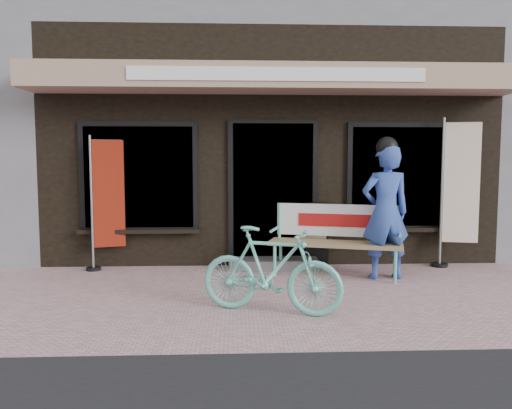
{
  "coord_description": "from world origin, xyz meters",
  "views": [
    {
      "loc": [
        -0.59,
        -5.51,
        1.61
      ],
      "look_at": [
        -0.31,
        0.7,
        1.05
      ],
      "focal_mm": 35.0,
      "sensor_mm": 36.0,
      "label": 1
    }
  ],
  "objects_px": {
    "bench": "(336,234)",
    "nobori_red": "(106,201)",
    "person": "(386,209)",
    "nobori_cream": "(458,191)",
    "bicycle": "(271,270)",
    "menu_stand": "(313,233)"
  },
  "relations": [
    {
      "from": "bench",
      "to": "nobori_red",
      "type": "xyz_separation_m",
      "value": [
        -3.28,
        0.49,
        0.44
      ]
    },
    {
      "from": "person",
      "to": "nobori_cream",
      "type": "distance_m",
      "value": 1.45
    },
    {
      "from": "bicycle",
      "to": "menu_stand",
      "type": "xyz_separation_m",
      "value": [
        0.82,
        2.35,
        0.04
      ]
    },
    {
      "from": "nobori_red",
      "to": "nobori_cream",
      "type": "relative_size",
      "value": 0.88
    },
    {
      "from": "bicycle",
      "to": "nobori_cream",
      "type": "bearing_deg",
      "value": -33.99
    },
    {
      "from": "person",
      "to": "nobori_red",
      "type": "height_order",
      "value": "nobori_red"
    },
    {
      "from": "nobori_red",
      "to": "menu_stand",
      "type": "relative_size",
      "value": 2.03
    },
    {
      "from": "person",
      "to": "menu_stand",
      "type": "distance_m",
      "value": 1.29
    },
    {
      "from": "nobori_red",
      "to": "menu_stand",
      "type": "height_order",
      "value": "nobori_red"
    },
    {
      "from": "bicycle",
      "to": "person",
      "type": "bearing_deg",
      "value": -28.17
    },
    {
      "from": "person",
      "to": "bicycle",
      "type": "height_order",
      "value": "person"
    },
    {
      "from": "bench",
      "to": "menu_stand",
      "type": "height_order",
      "value": "bench"
    },
    {
      "from": "nobori_cream",
      "to": "menu_stand",
      "type": "distance_m",
      "value": 2.23
    },
    {
      "from": "person",
      "to": "bicycle",
      "type": "relative_size",
      "value": 1.26
    },
    {
      "from": "nobori_red",
      "to": "menu_stand",
      "type": "bearing_deg",
      "value": -14.21
    },
    {
      "from": "bench",
      "to": "nobori_red",
      "type": "bearing_deg",
      "value": -171.28
    },
    {
      "from": "menu_stand",
      "to": "bench",
      "type": "bearing_deg",
      "value": -53.63
    },
    {
      "from": "bench",
      "to": "nobori_red",
      "type": "distance_m",
      "value": 3.35
    },
    {
      "from": "person",
      "to": "menu_stand",
      "type": "xyz_separation_m",
      "value": [
        -0.84,
        0.87,
        -0.45
      ]
    },
    {
      "from": "nobori_red",
      "to": "nobori_cream",
      "type": "bearing_deg",
      "value": -17.71
    },
    {
      "from": "bench",
      "to": "person",
      "type": "xyz_separation_m",
      "value": [
        0.62,
        -0.24,
        0.37
      ]
    },
    {
      "from": "bench",
      "to": "nobori_cream",
      "type": "relative_size",
      "value": 0.84
    }
  ]
}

